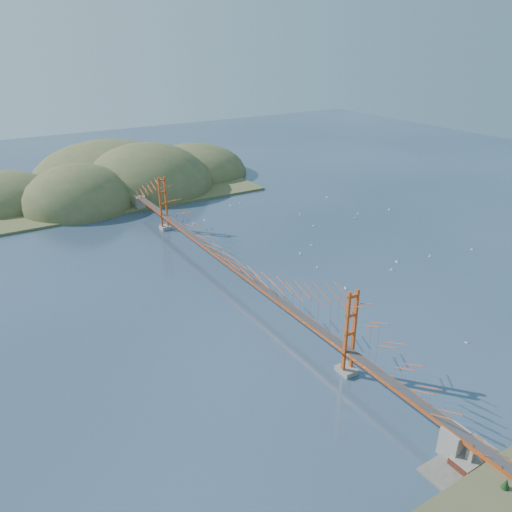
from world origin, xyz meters
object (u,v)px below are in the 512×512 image
sailboat_2 (430,256)px  fort (470,460)px  bridge (230,244)px  sailboat_1 (311,245)px  sailboat_0 (345,288)px

sailboat_2 → fort: bearing=-135.3°
bridge → fort: 48.40m
bridge → sailboat_1: (21.57, 5.23, -6.86)m
sailboat_1 → sailboat_0: (-6.57, -17.97, -0.00)m
bridge → sailboat_0: size_ratio=136.55×
sailboat_1 → sailboat_0: sailboat_1 is taller
bridge → sailboat_0: bearing=-40.3°
fort → sailboat_0: (14.60, 35.25, -0.51)m
fort → sailboat_1: size_ratio=5.31×
bridge → sailboat_1: size_ratio=135.51×
fort → sailboat_1: 57.27m
sailboat_0 → fort: bearing=-112.5°
sailboat_1 → sailboat_2: 22.97m
fort → sailboat_0: size_ratio=5.35×
sailboat_0 → sailboat_2: bearing=4.0°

